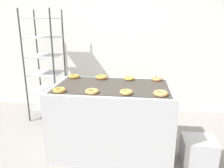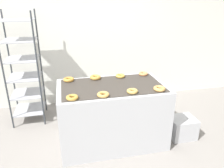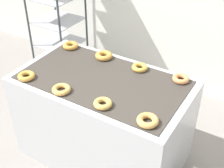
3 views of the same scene
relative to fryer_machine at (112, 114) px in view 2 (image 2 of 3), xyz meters
name	(u,v)px [view 2 (image 2 of 3)]	position (x,y,z in m)	size (l,w,h in m)	color
wall_back	(95,30)	(0.00, 1.46, 0.97)	(8.00, 0.05, 2.80)	silver
fryer_machine	(112,114)	(0.00, 0.00, 0.00)	(1.45, 0.84, 0.87)	#B7BABF
baking_rack_cart	(24,68)	(-1.24, 0.92, 0.48)	(0.51, 0.53, 1.80)	#33383D
glaze_bin	(182,127)	(1.04, -0.14, -0.28)	(0.37, 0.32, 0.31)	#B7BABF
donut_near_left	(72,97)	(-0.54, -0.31, 0.46)	(0.14, 0.14, 0.04)	#BE8C39
donut_near_midleft	(103,94)	(-0.18, -0.31, 0.45)	(0.15, 0.15, 0.04)	tan
donut_near_midright	(132,91)	(0.19, -0.29, 0.46)	(0.14, 0.14, 0.04)	tan
donut_near_right	(159,89)	(0.55, -0.29, 0.46)	(0.15, 0.15, 0.04)	tan
donut_far_left	(69,79)	(-0.56, 0.30, 0.46)	(0.15, 0.15, 0.04)	#BD8535
donut_far_midleft	(95,77)	(-0.18, 0.30, 0.46)	(0.16, 0.16, 0.05)	#BD883A
donut_far_midright	(120,76)	(0.19, 0.29, 0.46)	(0.14, 0.14, 0.04)	gold
donut_far_right	(143,74)	(0.55, 0.31, 0.46)	(0.14, 0.14, 0.04)	#CE844E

